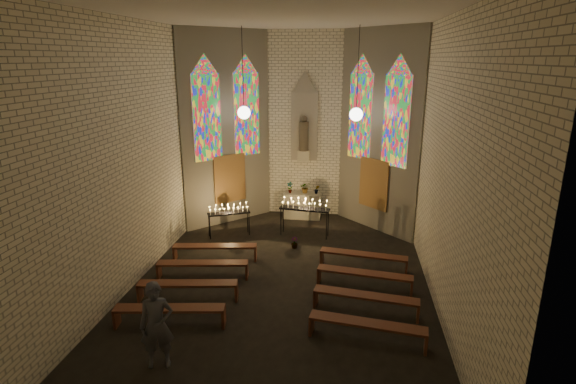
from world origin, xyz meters
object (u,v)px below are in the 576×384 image
(altar, at_px, (302,205))
(votive_stand_right, at_px, (305,206))
(visitor, at_px, (157,325))
(votive_stand_left, at_px, (229,211))
(aisle_flower_pot, at_px, (294,243))

(altar, relative_size, votive_stand_right, 0.79)
(altar, distance_m, visitor, 9.36)
(votive_stand_left, distance_m, visitor, 6.95)
(votive_stand_left, relative_size, votive_stand_right, 0.83)
(altar, bearing_deg, aisle_flower_pot, -88.92)
(aisle_flower_pot, height_order, votive_stand_left, votive_stand_left)
(votive_stand_right, relative_size, visitor, 0.96)
(visitor, bearing_deg, votive_stand_right, 55.09)
(aisle_flower_pot, bearing_deg, altar, 91.08)
(altar, bearing_deg, votive_stand_right, -81.67)
(votive_stand_left, bearing_deg, aisle_flower_pot, -42.06)
(votive_stand_left, xyz_separation_m, visitor, (0.40, -6.94, -0.00))
(aisle_flower_pot, relative_size, votive_stand_right, 0.21)
(aisle_flower_pot, xyz_separation_m, votive_stand_right, (0.21, 1.12, 0.90))
(altar, height_order, aisle_flower_pot, altar)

